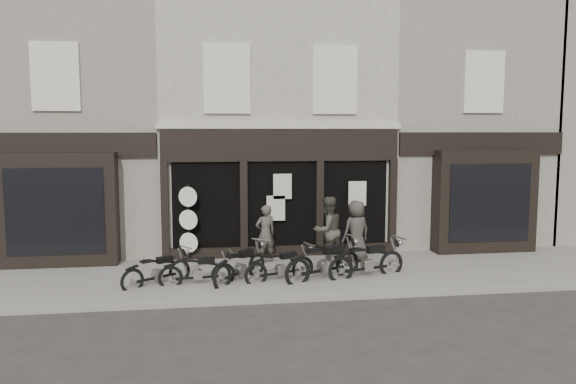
{
  "coord_description": "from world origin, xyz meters",
  "views": [
    {
      "loc": [
        -2.25,
        -13.65,
        3.93
      ],
      "look_at": [
        -0.01,
        1.6,
        2.21
      ],
      "focal_mm": 35.0,
      "sensor_mm": 36.0,
      "label": 1
    }
  ],
  "objects": [
    {
      "name": "man_centre",
      "position": [
        1.16,
        1.74,
        1.08
      ],
      "size": [
        1.15,
        1.04,
        1.93
      ],
      "primitive_type": "imported",
      "rotation": [
        0.0,
        0.0,
        3.54
      ],
      "color": "#3F3C33",
      "rests_on": "pavement"
    },
    {
      "name": "motorcycle_2",
      "position": [
        -1.41,
        0.39,
        0.41
      ],
      "size": [
        1.57,
        1.77,
        1.02
      ],
      "rotation": [
        0.0,
        0.0,
        0.87
      ],
      "color": "black",
      "rests_on": "ground"
    },
    {
      "name": "man_right",
      "position": [
        2.04,
        1.9,
        1.01
      ],
      "size": [
        1.02,
        0.84,
        1.78
      ],
      "primitive_type": "imported",
      "rotation": [
        0.0,
        0.0,
        3.51
      ],
      "color": "#3C3832",
      "rests_on": "pavement"
    },
    {
      "name": "man_left",
      "position": [
        -0.58,
        2.2,
        0.95
      ],
      "size": [
        0.69,
        0.55,
        1.66
      ],
      "primitive_type": "imported",
      "rotation": [
        0.0,
        0.0,
        3.43
      ],
      "color": "#454038",
      "rests_on": "pavement"
    },
    {
      "name": "pavement",
      "position": [
        0.0,
        0.9,
        0.06
      ],
      "size": [
        30.0,
        4.2,
        0.12
      ],
      "primitive_type": "cube",
      "color": "slate",
      "rests_on": "ground_plane"
    },
    {
      "name": "motorcycle_1",
      "position": [
        -2.48,
        0.17,
        0.36
      ],
      "size": [
        1.91,
        0.52,
        0.92
      ],
      "rotation": [
        0.0,
        0.0,
        0.11
      ],
      "color": "black",
      "rests_on": "ground"
    },
    {
      "name": "neighbour_right",
      "position": [
        6.35,
        5.9,
        4.04
      ],
      "size": [
        5.6,
        6.73,
        8.34
      ],
      "color": "gray",
      "rests_on": "ground"
    },
    {
      "name": "motorcycle_3",
      "position": [
        -0.39,
        0.3,
        0.38
      ],
      "size": [
        1.9,
        0.98,
        0.96
      ],
      "rotation": [
        0.0,
        0.0,
        0.37
      ],
      "color": "black",
      "rests_on": "ground"
    },
    {
      "name": "kerb",
      "position": [
        0.0,
        -1.25,
        0.07
      ],
      "size": [
        30.0,
        0.25,
        0.13
      ],
      "primitive_type": "cube",
      "color": "gray",
      "rests_on": "ground_plane"
    },
    {
      "name": "motorcycle_4",
      "position": [
        0.73,
        0.22,
        0.45
      ],
      "size": [
        2.19,
        1.31,
        1.13
      ],
      "rotation": [
        0.0,
        0.0,
        0.45
      ],
      "color": "black",
      "rests_on": "ground"
    },
    {
      "name": "advert_sign_post",
      "position": [
        -2.78,
        2.65,
        1.16
      ],
      "size": [
        0.54,
        0.37,
        2.37
      ],
      "rotation": [
        0.0,
        0.0,
        -0.43
      ],
      "color": "black",
      "rests_on": "ground"
    },
    {
      "name": "motorcycle_5",
      "position": [
        1.9,
        0.27,
        0.43
      ],
      "size": [
        2.21,
        0.95,
        1.09
      ],
      "rotation": [
        0.0,
        0.0,
        0.28
      ],
      "color": "black",
      "rests_on": "ground"
    },
    {
      "name": "neighbour_left",
      "position": [
        -6.35,
        5.9,
        4.04
      ],
      "size": [
        5.6,
        6.73,
        8.34
      ],
      "color": "gray",
      "rests_on": "ground"
    },
    {
      "name": "motorcycle_0",
      "position": [
        -3.48,
        0.32,
        0.37
      ],
      "size": [
        1.69,
        1.33,
        0.93
      ],
      "rotation": [
        0.0,
        0.0,
        0.62
      ],
      "color": "black",
      "rests_on": "ground"
    },
    {
      "name": "central_building",
      "position": [
        0.0,
        5.95,
        4.08
      ],
      "size": [
        7.3,
        6.22,
        8.34
      ],
      "color": "#B8AE9E",
      "rests_on": "ground"
    },
    {
      "name": "ground_plane",
      "position": [
        0.0,
        0.0,
        0.0
      ],
      "size": [
        90.0,
        90.0,
        0.0
      ],
      "primitive_type": "plane",
      "color": "#2D2B28",
      "rests_on": "ground"
    }
  ]
}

